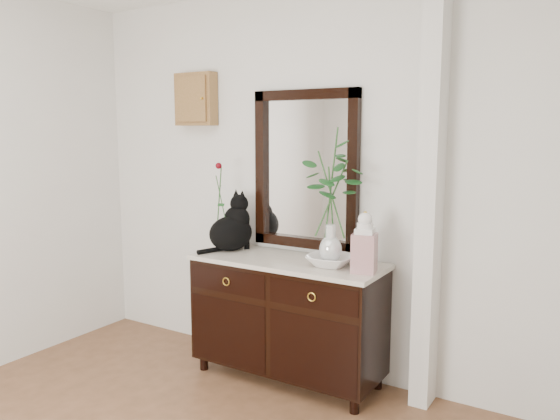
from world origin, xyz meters
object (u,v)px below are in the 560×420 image
Objects in this scene: cat at (231,222)px; ginger_jar at (365,242)px; sideboard at (288,313)px; lotus_bowl at (330,261)px.

cat is 1.08m from ginger_jar.
lotus_bowl reaches higher than sideboard.
sideboard is at bearing 14.27° from cat.
lotus_bowl is (0.33, -0.01, 0.41)m from sideboard.
lotus_bowl is 0.77× the size of ginger_jar.
cat is at bearing 175.88° from ginger_jar.
cat is 1.39× the size of lotus_bowl.
sideboard is 0.53m from lotus_bowl.
cat reaches higher than sideboard.
ginger_jar is (1.07, -0.08, -0.01)m from cat.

